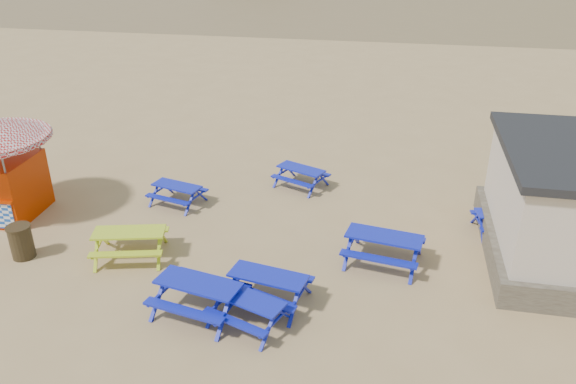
% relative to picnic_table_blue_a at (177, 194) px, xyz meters
% --- Properties ---
extents(ground, '(400.00, 400.00, 0.00)m').
position_rel_picnic_table_blue_a_xyz_m(ground, '(2.51, -2.00, -0.33)').
color(ground, tan).
rests_on(ground, ground).
extents(picnic_table_blue_a, '(1.83, 1.61, 0.66)m').
position_rel_picnic_table_blue_a_xyz_m(picnic_table_blue_a, '(0.00, 0.00, 0.00)').
color(picnic_table_blue_a, '#060AAE').
rests_on(picnic_table_blue_a, ground).
extents(picnic_table_blue_b, '(2.01, 1.84, 0.68)m').
position_rel_picnic_table_blue_a_xyz_m(picnic_table_blue_b, '(3.64, 2.05, 0.01)').
color(picnic_table_blue_b, '#060AAE').
rests_on(picnic_table_blue_b, ground).
extents(picnic_table_blue_c, '(1.78, 1.52, 0.67)m').
position_rel_picnic_table_blue_a_xyz_m(picnic_table_blue_c, '(9.92, 0.03, 0.00)').
color(picnic_table_blue_c, '#060AAE').
rests_on(picnic_table_blue_c, ground).
extents(picnic_table_blue_d, '(2.24, 1.94, 0.82)m').
position_rel_picnic_table_blue_a_xyz_m(picnic_table_blue_d, '(2.53, -5.13, 0.08)').
color(picnic_table_blue_d, '#060AAE').
rests_on(picnic_table_blue_d, ground).
extents(picnic_table_blue_e, '(2.01, 1.82, 0.69)m').
position_rel_picnic_table_blue_a_xyz_m(picnic_table_blue_e, '(3.77, -5.32, 0.02)').
color(picnic_table_blue_e, '#060AAE').
rests_on(picnic_table_blue_e, ground).
extents(picnic_table_blue_f, '(2.21, 1.89, 0.83)m').
position_rel_picnic_table_blue_a_xyz_m(picnic_table_blue_f, '(6.60, -2.20, 0.09)').
color(picnic_table_blue_f, '#060AAE').
rests_on(picnic_table_blue_f, ground).
extents(picnic_table_yellow, '(2.19, 1.93, 0.79)m').
position_rel_picnic_table_blue_a_xyz_m(picnic_table_yellow, '(-0.07, -3.23, 0.06)').
color(picnic_table_yellow, '#97C316').
rests_on(picnic_table_yellow, ground).
extents(litter_bin, '(0.64, 0.64, 0.94)m').
position_rel_picnic_table_blue_a_xyz_m(litter_bin, '(-2.93, -3.80, 0.15)').
color(litter_bin, '#3A2F19').
rests_on(litter_bin, ground).
extents(picnic_table_blue_g, '(2.07, 1.78, 0.77)m').
position_rel_picnic_table_blue_a_xyz_m(picnic_table_blue_g, '(4.01, -4.46, 0.06)').
color(picnic_table_blue_g, '#060AAE').
rests_on(picnic_table_blue_g, ground).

